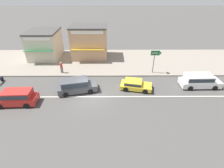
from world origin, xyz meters
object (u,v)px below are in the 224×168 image
(minivan_white_1, at_px, (199,80))
(pedestrian_mid_kerb, at_px, (61,66))
(arrow_signboard, at_px, (159,54))
(shopfront_mid_block, at_px, (45,44))
(minivan_red_2, at_px, (16,97))
(hatchback_yellow_3, at_px, (135,85))
(minivan_dark_grey_0, at_px, (76,85))
(shopfront_corner_warung, at_px, (89,42))

(minivan_white_1, xyz_separation_m, pedestrian_mid_kerb, (-17.32, 3.49, 0.24))
(arrow_signboard, xyz_separation_m, shopfront_mid_block, (-16.92, 5.91, -0.52))
(minivan_red_2, distance_m, arrow_signboard, 17.50)
(arrow_signboard, relative_size, pedestrian_mid_kerb, 1.98)
(arrow_signboard, xyz_separation_m, pedestrian_mid_kerb, (-13.00, 0.02, -1.74))
(hatchback_yellow_3, height_order, shopfront_mid_block, shopfront_mid_block)
(shopfront_mid_block, bearing_deg, pedestrian_mid_kerb, -56.35)
(minivan_red_2, height_order, hatchback_yellow_3, minivan_red_2)
(arrow_signboard, relative_size, shopfront_mid_block, 0.53)
(minivan_dark_grey_0, bearing_deg, arrow_signboard, 23.43)
(pedestrian_mid_kerb, bearing_deg, shopfront_corner_warung, 61.04)
(shopfront_corner_warung, bearing_deg, minivan_white_1, -33.84)
(minivan_red_2, relative_size, arrow_signboard, 1.39)
(minivan_white_1, height_order, hatchback_yellow_3, minivan_white_1)
(minivan_white_1, distance_m, arrow_signboard, 5.89)
(minivan_dark_grey_0, xyz_separation_m, minivan_white_1, (14.57, 0.98, 0.00))
(arrow_signboard, bearing_deg, shopfront_corner_warung, 148.50)
(minivan_white_1, distance_m, hatchback_yellow_3, 7.77)
(shopfront_mid_block, bearing_deg, minivan_dark_grey_0, -57.19)
(hatchback_yellow_3, relative_size, shopfront_corner_warung, 0.70)
(shopfront_mid_block, bearing_deg, shopfront_corner_warung, 0.35)
(arrow_signboard, bearing_deg, minivan_dark_grey_0, -156.57)
(minivan_dark_grey_0, bearing_deg, minivan_red_2, -158.04)
(arrow_signboard, height_order, shopfront_mid_block, shopfront_mid_block)
(minivan_white_1, bearing_deg, pedestrian_mid_kerb, 168.63)
(minivan_dark_grey_0, height_order, shopfront_mid_block, shopfront_mid_block)
(minivan_red_2, distance_m, shopfront_corner_warung, 14.31)
(pedestrian_mid_kerb, bearing_deg, hatchback_yellow_3, -22.62)
(minivan_dark_grey_0, bearing_deg, hatchback_yellow_3, 3.97)
(pedestrian_mid_kerb, xyz_separation_m, shopfront_mid_block, (-3.92, 5.89, 1.22))
(minivan_dark_grey_0, height_order, shopfront_corner_warung, shopfront_corner_warung)
(arrow_signboard, height_order, pedestrian_mid_kerb, arrow_signboard)
(hatchback_yellow_3, height_order, shopfront_corner_warung, shopfront_corner_warung)
(minivan_white_1, xyz_separation_m, minivan_red_2, (-20.34, -3.30, -0.00))
(minivan_dark_grey_0, xyz_separation_m, arrow_signboard, (10.24, 4.44, 1.98))
(minivan_white_1, height_order, shopfront_mid_block, shopfront_mid_block)
(pedestrian_mid_kerb, bearing_deg, minivan_red_2, -113.96)
(arrow_signboard, bearing_deg, shopfront_mid_block, 160.74)
(shopfront_corner_warung, bearing_deg, arrow_signboard, -31.50)
(minivan_dark_grey_0, xyz_separation_m, minivan_red_2, (-5.77, -2.33, -0.00))
(minivan_dark_grey_0, height_order, arrow_signboard, arrow_signboard)
(minivan_white_1, distance_m, shopfront_corner_warung, 17.01)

